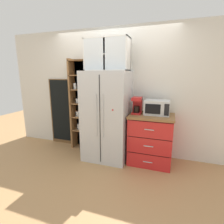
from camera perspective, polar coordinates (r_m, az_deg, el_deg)
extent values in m
plane|color=tan|center=(3.62, -1.51, -14.48)|extent=(10.63, 10.63, 0.00)
cube|color=silver|center=(3.62, 0.58, 6.69)|extent=(4.93, 0.10, 2.55)
cube|color=silver|center=(3.32, -1.64, -1.31)|extent=(0.84, 0.71, 1.70)
cube|color=black|center=(2.99, -4.05, -2.87)|extent=(0.01, 0.01, 1.56)
cylinder|color=silver|center=(2.98, -5.22, -1.25)|extent=(0.02, 0.02, 0.77)
cylinder|color=silver|center=(2.94, -3.08, -1.43)|extent=(0.02, 0.02, 0.77)
cube|color=red|center=(2.86, 0.23, 0.66)|extent=(0.02, 0.01, 0.02)
cube|color=brown|center=(3.91, -9.28, 2.58)|extent=(0.51, 0.04, 1.96)
cube|color=olive|center=(3.89, -13.00, 2.39)|extent=(0.04, 0.24, 1.96)
cube|color=olive|center=(3.69, -7.36, 2.06)|extent=(0.04, 0.24, 1.96)
cube|color=olive|center=(3.93, -9.93, -5.94)|extent=(0.45, 0.24, 0.02)
cylinder|color=silver|center=(3.95, -11.04, -4.88)|extent=(0.06, 0.06, 0.11)
cylinder|color=#382316|center=(3.95, -11.03, -5.12)|extent=(0.05, 0.05, 0.08)
cylinder|color=#B2B2B7|center=(3.93, -11.08, -4.01)|extent=(0.06, 0.06, 0.01)
cylinder|color=silver|center=(3.87, -8.67, -5.19)|extent=(0.07, 0.07, 0.11)
cylinder|color=#2D2D2D|center=(3.88, -8.66, -5.41)|extent=(0.06, 0.06, 0.07)
cylinder|color=#B2B2B7|center=(3.86, -8.70, -4.35)|extent=(0.07, 0.07, 0.01)
cube|color=olive|center=(3.84, -10.10, -1.67)|extent=(0.45, 0.24, 0.02)
cylinder|color=silver|center=(3.89, -11.36, -0.63)|extent=(0.08, 0.08, 0.10)
cylinder|color=beige|center=(3.89, -11.35, -0.86)|extent=(0.07, 0.07, 0.07)
cylinder|color=#B2B2B7|center=(3.87, -11.40, 0.20)|extent=(0.08, 0.08, 0.01)
cylinder|color=silver|center=(3.80, -8.67, -0.75)|extent=(0.06, 0.06, 0.12)
cylinder|color=brown|center=(3.80, -8.66, -1.01)|extent=(0.05, 0.05, 0.08)
cylinder|color=#B2B2B7|center=(3.78, -8.70, 0.19)|extent=(0.06, 0.06, 0.01)
cube|color=olive|center=(3.78, -10.28, 2.77)|extent=(0.45, 0.24, 0.02)
cylinder|color=silver|center=(3.81, -11.48, 3.64)|extent=(0.07, 0.07, 0.09)
cylinder|color=white|center=(3.81, -11.47, 3.43)|extent=(0.06, 0.06, 0.06)
cylinder|color=#B2B2B7|center=(3.80, -11.51, 4.41)|extent=(0.06, 0.06, 0.01)
cylinder|color=silver|center=(3.72, -9.11, 3.84)|extent=(0.07, 0.07, 0.13)
cylinder|color=#CCB78C|center=(3.72, -9.10, 3.53)|extent=(0.06, 0.06, 0.09)
cylinder|color=#B2B2B7|center=(3.71, -9.15, 4.95)|extent=(0.07, 0.07, 0.01)
cube|color=olive|center=(3.74, -10.45, 7.32)|extent=(0.45, 0.24, 0.02)
cylinder|color=silver|center=(3.78, -12.23, 8.33)|extent=(0.06, 0.06, 0.12)
cylinder|color=#E0C67F|center=(3.78, -12.22, 8.06)|extent=(0.05, 0.05, 0.08)
cylinder|color=#B2B2B7|center=(3.78, -12.27, 9.31)|extent=(0.06, 0.06, 0.01)
cylinder|color=silver|center=(3.75, -10.52, 8.35)|extent=(0.07, 0.07, 0.12)
cylinder|color=white|center=(3.75, -10.51, 8.08)|extent=(0.06, 0.06, 0.08)
cylinder|color=#B2B2B7|center=(3.74, -10.56, 9.32)|extent=(0.07, 0.07, 0.01)
cylinder|color=silver|center=(3.67, -9.02, 8.35)|extent=(0.06, 0.06, 0.12)
cylinder|color=#B77A38|center=(3.68, -9.01, 8.07)|extent=(0.06, 0.06, 0.08)
cylinder|color=#B2B2B7|center=(3.67, -9.06, 9.36)|extent=(0.06, 0.06, 0.01)
cube|color=olive|center=(3.73, -10.64, 11.93)|extent=(0.45, 0.24, 0.02)
cube|color=olive|center=(3.74, -10.83, 16.55)|extent=(0.45, 0.24, 0.02)
cube|color=red|center=(3.31, 12.72, -9.05)|extent=(0.76, 0.60, 0.88)
cube|color=olive|center=(3.17, 13.12, -1.25)|extent=(0.79, 0.63, 0.04)
cube|color=black|center=(3.10, 11.94, -13.77)|extent=(0.74, 0.00, 0.01)
cube|color=silver|center=(3.16, 11.80, -16.05)|extent=(0.16, 0.01, 0.01)
cube|color=black|center=(2.98, 12.19, -8.67)|extent=(0.74, 0.00, 0.01)
cube|color=silver|center=(3.03, 12.05, -11.13)|extent=(0.16, 0.01, 0.01)
cube|color=black|center=(2.89, 12.46, -3.21)|extent=(0.74, 0.00, 0.01)
cube|color=silver|center=(2.92, 12.32, -5.82)|extent=(0.16, 0.01, 0.01)
cube|color=silver|center=(3.19, 14.78, 1.47)|extent=(0.44, 0.32, 0.26)
cube|color=black|center=(3.03, 13.41, 0.99)|extent=(0.26, 0.01, 0.17)
cube|color=black|center=(3.02, 17.76, 0.69)|extent=(0.08, 0.01, 0.20)
cube|color=red|center=(3.18, 8.19, -0.36)|extent=(0.17, 0.20, 0.03)
cube|color=red|center=(3.22, 8.50, 2.24)|extent=(0.17, 0.06, 0.30)
cube|color=red|center=(3.14, 8.34, 4.36)|extent=(0.17, 0.20, 0.06)
cylinder|color=black|center=(3.16, 8.20, 0.92)|extent=(0.11, 0.11, 0.12)
cylinder|color=silver|center=(3.22, 13.29, 0.09)|extent=(0.09, 0.09, 0.08)
torus|color=silver|center=(3.22, 14.29, 0.09)|extent=(0.05, 0.01, 0.05)
cylinder|color=navy|center=(3.14, 13.19, 0.63)|extent=(0.07, 0.07, 0.18)
cone|color=navy|center=(3.12, 13.28, 2.32)|extent=(0.07, 0.07, 0.04)
cylinder|color=navy|center=(3.12, 13.30, 2.86)|extent=(0.03, 0.03, 0.07)
cylinder|color=black|center=(3.11, 13.34, 3.59)|extent=(0.03, 0.03, 0.01)
cube|color=silver|center=(3.40, -0.71, 18.31)|extent=(0.81, 0.02, 0.57)
cube|color=silver|center=(3.30, -1.67, 23.32)|extent=(0.81, 0.32, 0.02)
cube|color=silver|center=(3.24, -1.61, 13.71)|extent=(0.81, 0.32, 0.02)
cube|color=silver|center=(3.41, -8.16, 18.17)|extent=(0.02, 0.32, 0.57)
cube|color=silver|center=(3.14, 5.48, 18.73)|extent=(0.02, 0.32, 0.57)
cube|color=silver|center=(3.26, -1.64, 18.56)|extent=(0.78, 0.30, 0.02)
cube|color=silver|center=(3.19, -6.24, 18.62)|extent=(0.37, 0.01, 0.53)
cube|color=silver|center=(3.05, 1.05, 18.98)|extent=(0.37, 0.01, 0.53)
cylinder|color=silver|center=(3.35, -6.27, 13.81)|extent=(0.05, 0.05, 0.00)
cylinder|color=silver|center=(3.35, -6.29, 14.37)|extent=(0.01, 0.01, 0.07)
cone|color=silver|center=(3.35, -6.31, 15.40)|extent=(0.06, 0.06, 0.05)
cylinder|color=silver|center=(3.24, -1.61, 13.92)|extent=(0.05, 0.05, 0.00)
cylinder|color=silver|center=(3.24, -1.61, 14.51)|extent=(0.01, 0.01, 0.07)
cone|color=silver|center=(3.24, -1.62, 15.57)|extent=(0.06, 0.06, 0.05)
cylinder|color=silver|center=(3.15, 3.35, 13.95)|extent=(0.05, 0.05, 0.00)
cylinder|color=silver|center=(3.15, 3.36, 14.55)|extent=(0.01, 0.01, 0.07)
cone|color=silver|center=(3.16, 3.38, 15.64)|extent=(0.06, 0.06, 0.05)
cylinder|color=white|center=(3.35, -5.74, 19.03)|extent=(0.06, 0.06, 0.07)
cylinder|color=white|center=(3.19, 2.69, 19.42)|extent=(0.06, 0.06, 0.07)
cube|color=brown|center=(4.21, -16.34, -0.01)|extent=(0.60, 0.04, 1.53)
cube|color=black|center=(4.19, -16.52, 0.33)|extent=(0.54, 0.01, 1.43)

